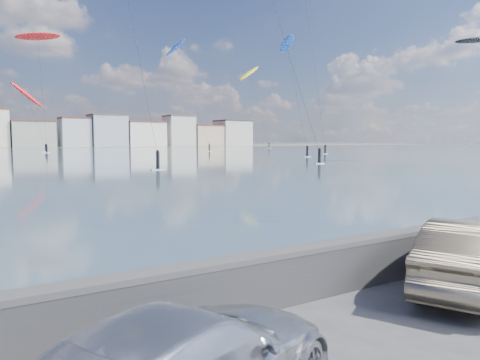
# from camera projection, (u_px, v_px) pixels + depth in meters

# --- Properties ---
(seawall) EXTENTS (400.00, 0.36, 1.08)m
(seawall) POSITION_uv_depth(u_px,v_px,m) (232.00, 284.00, 7.90)
(seawall) COLOR #28282B
(seawall) RESTS_ON ground
(car_champagne) EXTENTS (4.55, 3.10, 1.42)m
(car_champagne) POSITION_uv_depth(u_px,v_px,m) (472.00, 255.00, 9.31)
(car_champagne) COLOR tan
(car_champagne) RESTS_ON ground
(kitesurfer_2) EXTENTS (10.31, 9.09, 28.01)m
(kitesurfer_2) POSITION_uv_depth(u_px,v_px,m) (38.00, 38.00, 106.70)
(kitesurfer_2) COLOR red
(kitesurfer_2) RESTS_ON ground
(kitesurfer_4) EXTENTS (10.16, 9.81, 29.15)m
(kitesurfer_4) POSITION_uv_depth(u_px,v_px,m) (249.00, 74.00, 161.90)
(kitesurfer_4) COLOR yellow
(kitesurfer_4) RESTS_ON ground
(kitesurfer_8) EXTENTS (10.32, 15.94, 24.47)m
(kitesurfer_8) POSITION_uv_depth(u_px,v_px,m) (478.00, 41.00, 95.40)
(kitesurfer_8) COLOR black
(kitesurfer_8) RESTS_ON ground
(kitesurfer_9) EXTENTS (6.23, 12.98, 22.19)m
(kitesurfer_9) POSITION_uv_depth(u_px,v_px,m) (287.00, 46.00, 86.86)
(kitesurfer_9) COLOR blue
(kitesurfer_9) RESTS_ON ground
(kitesurfer_10) EXTENTS (9.40, 13.59, 18.24)m
(kitesurfer_10) POSITION_uv_depth(u_px,v_px,m) (27.00, 95.00, 118.51)
(kitesurfer_10) COLOR red
(kitesurfer_10) RESTS_ON ground
(kitesurfer_13) EXTENTS (4.94, 19.53, 30.42)m
(kitesurfer_13) POSITION_uv_depth(u_px,v_px,m) (176.00, 50.00, 127.03)
(kitesurfer_13) COLOR blue
(kitesurfer_13) RESTS_ON ground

